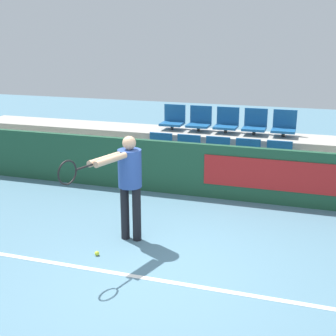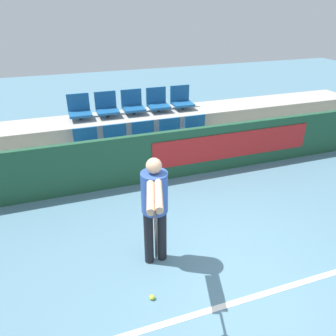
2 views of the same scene
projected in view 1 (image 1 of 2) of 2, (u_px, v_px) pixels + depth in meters
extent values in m
plane|color=slate|center=(155.00, 270.00, 6.22)|extent=(30.00, 30.00, 0.00)
cube|color=white|center=(149.00, 278.00, 6.00)|extent=(5.23, 0.08, 0.01)
cube|color=#1E4C33|center=(208.00, 171.00, 8.87)|extent=(12.53, 0.12, 1.03)
cube|color=red|center=(304.00, 178.00, 8.27)|extent=(3.64, 0.02, 0.57)
cube|color=#ADA89E|center=(214.00, 177.00, 9.48)|extent=(12.13, 1.00, 0.46)
cube|color=#ADA89E|center=(224.00, 154.00, 10.32)|extent=(12.13, 1.00, 0.92)
cylinder|color=#333333|center=(158.00, 158.00, 9.81)|extent=(0.07, 0.07, 0.11)
cube|color=#195693|center=(158.00, 154.00, 9.78)|extent=(0.49, 0.46, 0.05)
cube|color=#195693|center=(161.00, 142.00, 9.91)|extent=(0.49, 0.04, 0.39)
cylinder|color=#333333|center=(186.00, 160.00, 9.62)|extent=(0.07, 0.07, 0.11)
cube|color=#195693|center=(186.00, 156.00, 9.60)|extent=(0.49, 0.46, 0.05)
cube|color=#195693|center=(189.00, 144.00, 9.73)|extent=(0.49, 0.04, 0.39)
cylinder|color=#333333|center=(215.00, 162.00, 9.44)|extent=(0.07, 0.07, 0.11)
cube|color=#195693|center=(215.00, 159.00, 9.42)|extent=(0.49, 0.46, 0.05)
cube|color=#195693|center=(218.00, 146.00, 9.55)|extent=(0.49, 0.04, 0.39)
cylinder|color=#333333|center=(246.00, 165.00, 9.26)|extent=(0.07, 0.07, 0.11)
cube|color=#195693|center=(246.00, 161.00, 9.24)|extent=(0.49, 0.46, 0.05)
cube|color=#195693|center=(248.00, 148.00, 9.37)|extent=(0.49, 0.04, 0.39)
cylinder|color=#333333|center=(277.00, 168.00, 9.08)|extent=(0.07, 0.07, 0.11)
cube|color=#195693|center=(278.00, 164.00, 9.06)|extent=(0.49, 0.46, 0.05)
cube|color=#195693|center=(279.00, 150.00, 9.19)|extent=(0.49, 0.04, 0.39)
cylinder|color=#333333|center=(172.00, 127.00, 10.59)|extent=(0.07, 0.07, 0.11)
cube|color=#195693|center=(172.00, 124.00, 10.57)|extent=(0.49, 0.46, 0.05)
cube|color=#195693|center=(175.00, 113.00, 10.70)|extent=(0.49, 0.04, 0.39)
cylinder|color=#333333|center=(198.00, 129.00, 10.41)|extent=(0.07, 0.07, 0.11)
cube|color=#195693|center=(198.00, 125.00, 10.38)|extent=(0.49, 0.46, 0.05)
cube|color=#195693|center=(201.00, 114.00, 10.51)|extent=(0.49, 0.04, 0.39)
cylinder|color=#333333|center=(226.00, 131.00, 10.22)|extent=(0.07, 0.07, 0.11)
cube|color=#195693|center=(226.00, 127.00, 10.20)|extent=(0.49, 0.46, 0.05)
cube|color=#195693|center=(228.00, 116.00, 10.33)|extent=(0.49, 0.04, 0.39)
cylinder|color=#333333|center=(254.00, 132.00, 10.04)|extent=(0.07, 0.07, 0.11)
cube|color=#195693|center=(254.00, 129.00, 10.02)|extent=(0.49, 0.46, 0.05)
cube|color=#195693|center=(256.00, 117.00, 10.15)|extent=(0.49, 0.04, 0.39)
cylinder|color=#333333|center=(283.00, 134.00, 9.86)|extent=(0.07, 0.07, 0.11)
cube|color=#195693|center=(283.00, 131.00, 9.84)|extent=(0.49, 0.46, 0.05)
cube|color=#195693|center=(285.00, 119.00, 9.97)|extent=(0.49, 0.04, 0.39)
cylinder|color=black|center=(125.00, 212.00, 7.07)|extent=(0.13, 0.13, 0.85)
cylinder|color=black|center=(137.00, 214.00, 7.01)|extent=(0.13, 0.13, 0.85)
cylinder|color=#2D4C99|center=(130.00, 168.00, 6.85)|extent=(0.35, 0.35, 0.56)
sphere|color=tan|center=(129.00, 143.00, 6.74)|extent=(0.20, 0.20, 0.20)
cylinder|color=tan|center=(104.00, 159.00, 6.41)|extent=(0.25, 0.61, 0.09)
cylinder|color=tan|center=(111.00, 160.00, 6.38)|extent=(0.25, 0.61, 0.09)
cylinder|color=black|center=(84.00, 167.00, 6.04)|extent=(0.11, 0.30, 0.03)
torus|color=black|center=(67.00, 173.00, 5.80)|extent=(0.11, 0.32, 0.32)
sphere|color=#CCDB33|center=(97.00, 253.00, 6.62)|extent=(0.07, 0.07, 0.07)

